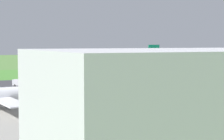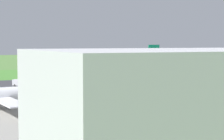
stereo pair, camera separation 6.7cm
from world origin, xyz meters
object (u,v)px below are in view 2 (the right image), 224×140
Objects in this scene: service_truck_fuel at (141,83)px; no_stopping_sign at (94,70)px; airliner_main at (113,70)px; service_car_followme at (199,73)px; service_truck_baggage at (19,83)px; traffic_cone_orange at (86,72)px; airliner_parked_mid at (116,86)px.

service_truck_fuel is 76.33m from no_stopping_sign.
airliner_main is at bearing 78.00° from no_stopping_sign.
no_stopping_sign reaches higher than service_car_followme.
service_truck_baggage is at bearing -23.31° from service_truck_fuel.
service_truck_baggage is (43.34, 8.95, -2.95)m from airliner_main.
traffic_cone_orange is at bearing 14.76° from no_stopping_sign.
service_car_followme is 0.73× the size of service_truck_fuel.
no_stopping_sign is at bearing -108.43° from airliner_parked_mid.
no_stopping_sign is (-10.24, -48.20, -2.93)m from airliner_main.
service_truck_baggage reaches higher than traffic_cone_orange.
airliner_parked_mid is 7.70× the size of service_truck_fuel.
service_car_followme is 1.89× the size of no_stopping_sign.
airliner_parked_mid is 86.66× the size of traffic_cone_orange.
service_truck_fuel is at bearing 86.00° from traffic_cone_orange.
no_stopping_sign is (-33.96, -101.90, -2.38)m from airliner_parked_mid.
airliner_parked_mid is at bearing 66.17° from airliner_main.
service_car_followme is 61.83m from service_truck_fuel.
airliner_main is 9.06× the size of service_truck_baggage.
airliner_parked_mid is (23.72, 53.71, -0.55)m from airliner_main.
no_stopping_sign is at bearing -45.82° from service_car_followme.
service_truck_baggage is at bearing 8.57° from service_car_followme.
service_truck_fuel is (52.43, 32.75, 0.56)m from service_car_followme.
airliner_main reaches higher than traffic_cone_orange.
service_car_followme is at bearing 134.18° from no_stopping_sign.
no_stopping_sign is 4.33× the size of traffic_cone_orange.
service_truck_baggage is 0.96× the size of service_truck_fuel.
service_car_followme is 59.68m from no_stopping_sign.
traffic_cone_orange is at bearing -94.00° from service_truck_fuel.
airliner_parked_mid is at bearing 74.26° from traffic_cone_orange.
traffic_cone_orange is (-47.92, -55.65, -1.13)m from service_truck_baggage.
service_truck_fuel is at bearing -131.27° from airliner_parked_mid.
no_stopping_sign is (-53.58, -57.14, 0.02)m from service_truck_baggage.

